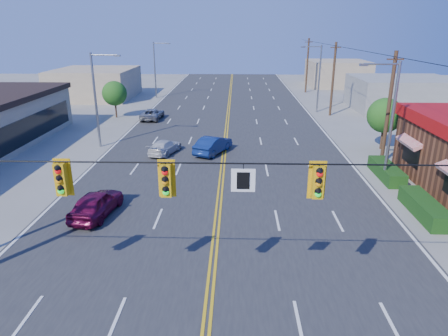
{
  "coord_description": "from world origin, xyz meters",
  "views": [
    {
      "loc": [
        0.96,
        -11.52,
        9.91
      ],
      "look_at": [
        0.29,
        10.35,
        2.2
      ],
      "focal_mm": 32.0,
      "sensor_mm": 36.0,
      "label": 1
    }
  ],
  "objects_px": {
    "car_blue": "(213,145)",
    "car_silver": "(152,114)",
    "car_magenta": "(96,204)",
    "signal_span": "(201,197)",
    "car_white": "(165,147)"
  },
  "relations": [
    {
      "from": "car_blue",
      "to": "car_silver",
      "type": "distance_m",
      "value": 14.84
    },
    {
      "from": "car_magenta",
      "to": "signal_span",
      "type": "bearing_deg",
      "value": 136.22
    },
    {
      "from": "car_silver",
      "to": "car_magenta",
      "type": "bearing_deg",
      "value": 97.81
    },
    {
      "from": "car_magenta",
      "to": "car_blue",
      "type": "distance_m",
      "value": 13.16
    },
    {
      "from": "signal_span",
      "to": "car_silver",
      "type": "bearing_deg",
      "value": 104.35
    },
    {
      "from": "car_white",
      "to": "car_silver",
      "type": "xyz_separation_m",
      "value": [
        -3.64,
        12.95,
        0.04
      ]
    },
    {
      "from": "car_blue",
      "to": "car_silver",
      "type": "height_order",
      "value": "car_blue"
    },
    {
      "from": "signal_span",
      "to": "car_magenta",
      "type": "xyz_separation_m",
      "value": [
        -6.57,
        8.33,
        -4.17
      ]
    },
    {
      "from": "signal_span",
      "to": "car_silver",
      "type": "relative_size",
      "value": 5.55
    },
    {
      "from": "car_magenta",
      "to": "car_silver",
      "type": "relative_size",
      "value": 0.95
    },
    {
      "from": "signal_span",
      "to": "car_magenta",
      "type": "distance_m",
      "value": 11.4
    },
    {
      "from": "car_magenta",
      "to": "car_white",
      "type": "height_order",
      "value": "car_magenta"
    },
    {
      "from": "car_silver",
      "to": "car_blue",
      "type": "bearing_deg",
      "value": 124.41
    },
    {
      "from": "signal_span",
      "to": "car_silver",
      "type": "distance_m",
      "value": 34.22
    },
    {
      "from": "signal_span",
      "to": "car_blue",
      "type": "distance_m",
      "value": 20.6
    }
  ]
}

